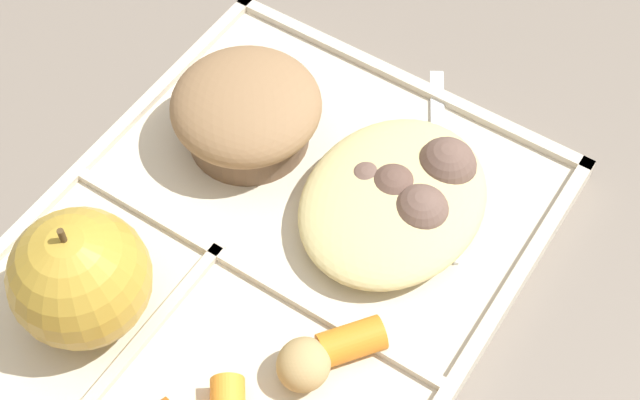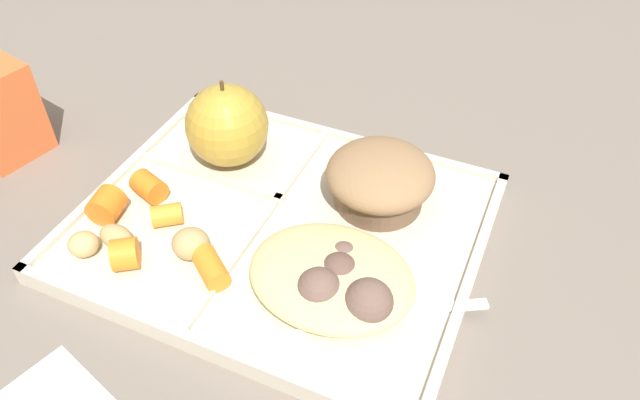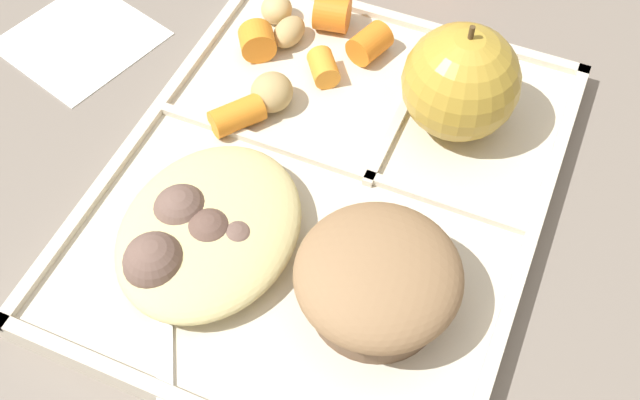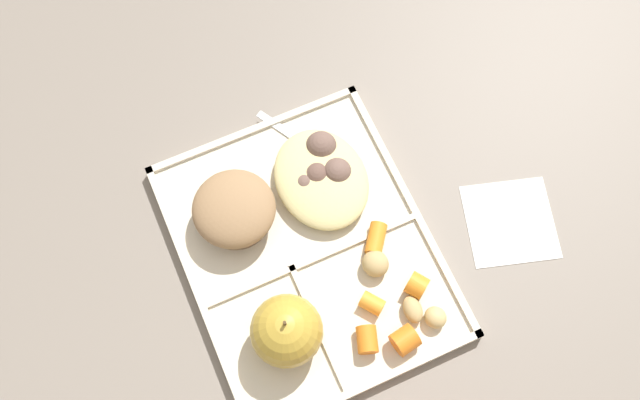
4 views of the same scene
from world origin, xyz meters
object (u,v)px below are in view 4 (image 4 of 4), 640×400
green_apple (287,331)px  bran_muffin (235,210)px  lunch_tray (308,251)px  plastic_fork (315,151)px

green_apple → bran_muffin: bearing=-0.0°
lunch_tray → bran_muffin: bearing=40.9°
green_apple → plastic_fork: green_apple is taller
lunch_tray → green_apple: size_ratio=3.93×
lunch_tray → green_apple: bearing=144.3°
plastic_fork → green_apple: bearing=148.8°
lunch_tray → green_apple: 0.11m
lunch_tray → bran_muffin: 0.10m
green_apple → lunch_tray: bearing=-35.7°
bran_muffin → green_apple: bearing=180.0°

